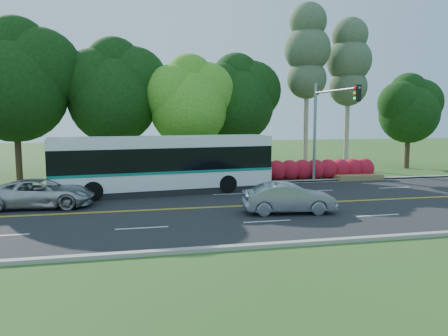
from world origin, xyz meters
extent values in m
plane|color=#2F541C|center=(0.00, 0.00, 0.00)|extent=(120.00, 120.00, 0.00)
cube|color=black|center=(0.00, 0.00, 0.01)|extent=(60.00, 14.00, 0.02)
cube|color=#9C958C|center=(0.00, 7.15, 0.07)|extent=(60.00, 0.30, 0.15)
cube|color=#9C958C|center=(0.00, -7.15, 0.07)|extent=(60.00, 0.30, 0.15)
cube|color=#2F541C|center=(0.00, 9.00, 0.05)|extent=(60.00, 4.00, 0.10)
cube|color=gold|center=(0.00, -0.08, 0.02)|extent=(57.00, 0.10, 0.00)
cube|color=gold|center=(0.00, 0.08, 0.02)|extent=(57.00, 0.10, 0.00)
cube|color=silver|center=(-11.50, -3.50, 0.02)|extent=(2.20, 0.12, 0.00)
cube|color=silver|center=(-6.00, -3.50, 0.02)|extent=(2.20, 0.12, 0.00)
cube|color=silver|center=(-0.50, -3.50, 0.02)|extent=(2.20, 0.12, 0.00)
cube|color=silver|center=(5.00, -3.50, 0.02)|extent=(2.20, 0.12, 0.00)
cube|color=silver|center=(-11.50, 3.50, 0.02)|extent=(2.20, 0.12, 0.00)
cube|color=silver|center=(-6.00, 3.50, 0.02)|extent=(2.20, 0.12, 0.00)
cube|color=silver|center=(-0.50, 3.50, 0.02)|extent=(2.20, 0.12, 0.00)
cube|color=silver|center=(5.00, 3.50, 0.02)|extent=(2.20, 0.12, 0.00)
cube|color=silver|center=(10.50, 3.50, 0.02)|extent=(2.20, 0.12, 0.00)
cube|color=silver|center=(0.00, 6.85, 0.02)|extent=(57.00, 0.12, 0.00)
cube|color=silver|center=(0.00, -6.85, 0.02)|extent=(57.00, 0.12, 0.00)
cylinder|color=#322516|center=(-14.00, 11.00, 1.98)|extent=(0.44, 0.44, 3.96)
sphere|color=black|center=(-14.00, 11.00, 6.48)|extent=(7.20, 7.20, 7.20)
sphere|color=black|center=(-12.38, 11.30, 7.92)|extent=(5.76, 5.76, 5.76)
sphere|color=black|center=(-13.90, 11.40, 9.18)|extent=(4.68, 4.68, 4.68)
cylinder|color=#322516|center=(-7.50, 12.00, 1.80)|extent=(0.44, 0.44, 3.60)
sphere|color=black|center=(-7.50, 12.00, 5.91)|extent=(6.60, 6.60, 6.60)
sphere|color=black|center=(-6.02, 12.30, 7.23)|extent=(5.28, 5.28, 5.28)
sphere|color=black|center=(-8.82, 11.80, 7.06)|extent=(4.95, 4.95, 4.95)
sphere|color=black|center=(-7.40, 12.40, 8.38)|extent=(4.29, 4.29, 4.29)
cylinder|color=#322516|center=(-2.00, 11.00, 1.62)|extent=(0.44, 0.44, 3.24)
sphere|color=#33881C|center=(-2.00, 11.00, 5.27)|extent=(5.80, 5.80, 5.80)
sphere|color=#33881C|center=(-0.69, 11.30, 6.43)|extent=(4.64, 4.64, 4.64)
sphere|color=#33881C|center=(-3.16, 10.80, 6.29)|extent=(4.35, 4.35, 4.35)
sphere|color=#33881C|center=(-1.90, 11.40, 7.45)|extent=(3.77, 3.77, 3.77)
cylinder|color=#322516|center=(2.00, 12.50, 1.71)|extent=(0.44, 0.44, 3.42)
sphere|color=black|center=(2.00, 12.50, 5.52)|extent=(6.00, 6.00, 6.00)
sphere|color=black|center=(3.35, 12.80, 6.72)|extent=(4.80, 4.80, 4.80)
sphere|color=black|center=(0.80, 12.30, 6.57)|extent=(4.50, 4.50, 4.50)
sphere|color=black|center=(2.10, 12.90, 7.77)|extent=(3.90, 3.90, 3.90)
cylinder|color=#A59885|center=(8.00, 12.50, 4.90)|extent=(0.40, 0.40, 9.80)
sphere|color=#425837|center=(8.00, 12.50, 7.70)|extent=(3.23, 3.23, 3.23)
sphere|color=#425837|center=(8.00, 12.50, 10.08)|extent=(3.80, 3.80, 3.80)
sphere|color=#425837|center=(8.00, 12.50, 12.32)|extent=(3.04, 3.04, 3.04)
cylinder|color=#A59885|center=(12.00, 13.00, 4.55)|extent=(0.40, 0.40, 9.10)
sphere|color=#425837|center=(12.00, 13.00, 7.15)|extent=(3.23, 3.23, 3.23)
sphere|color=#425837|center=(12.00, 13.00, 9.36)|extent=(3.80, 3.80, 3.80)
sphere|color=#425837|center=(12.00, 13.00, 11.44)|extent=(3.04, 3.04, 3.04)
cylinder|color=#322516|center=(18.00, 13.00, 1.53)|extent=(0.44, 0.44, 3.06)
sphere|color=black|center=(18.00, 13.00, 4.88)|extent=(5.20, 5.20, 5.20)
sphere|color=black|center=(19.17, 13.30, 5.92)|extent=(4.16, 4.16, 4.16)
sphere|color=black|center=(16.96, 12.80, 5.79)|extent=(3.90, 3.90, 3.90)
sphere|color=black|center=(18.10, 13.40, 6.83)|extent=(3.38, 3.38, 3.38)
sphere|color=#A40D16|center=(3.00, 8.20, 0.75)|extent=(1.50, 1.50, 1.50)
sphere|color=#A40D16|center=(4.00, 8.20, 0.75)|extent=(1.50, 1.50, 1.50)
sphere|color=#A40D16|center=(5.00, 8.20, 0.75)|extent=(1.50, 1.50, 1.50)
sphere|color=#A40D16|center=(6.00, 8.20, 0.75)|extent=(1.50, 1.50, 1.50)
sphere|color=#A40D16|center=(7.00, 8.20, 0.75)|extent=(1.50, 1.50, 1.50)
sphere|color=#A40D16|center=(8.00, 8.20, 0.75)|extent=(1.50, 1.50, 1.50)
sphere|color=#A40D16|center=(9.00, 8.20, 0.75)|extent=(1.50, 1.50, 1.50)
sphere|color=#A40D16|center=(10.00, 8.20, 0.75)|extent=(1.50, 1.50, 1.50)
sphere|color=#A40D16|center=(11.00, 8.20, 0.75)|extent=(1.50, 1.50, 1.50)
cube|color=olive|center=(10.00, 7.40, 0.20)|extent=(3.50, 1.40, 0.40)
cylinder|color=gray|center=(6.50, 7.30, 3.50)|extent=(0.20, 0.20, 7.00)
cylinder|color=gray|center=(6.50, 4.30, 6.30)|extent=(0.14, 6.00, 0.14)
cube|color=black|center=(6.50, 1.50, 6.00)|extent=(0.32, 0.28, 0.95)
sphere|color=red|center=(6.33, 1.50, 6.30)|extent=(0.18, 0.18, 0.18)
sphere|color=yellow|center=(6.33, 1.50, 6.00)|extent=(0.18, 0.18, 0.18)
sphere|color=#19D833|center=(6.33, 1.50, 5.70)|extent=(0.18, 0.18, 0.18)
cube|color=white|center=(-4.42, 4.81, 0.95)|extent=(13.37, 4.29, 1.09)
cube|color=black|center=(-4.42, 4.81, 2.17)|extent=(13.31, 4.32, 1.36)
cube|color=white|center=(-4.42, 4.81, 3.15)|extent=(13.37, 4.29, 0.61)
cube|color=#0D7763|center=(-4.42, 4.81, 1.42)|extent=(13.31, 4.33, 0.15)
cube|color=black|center=(-10.91, 4.06, 2.27)|extent=(0.36, 2.56, 1.87)
cube|color=#19E54C|center=(-10.90, 4.06, 3.32)|extent=(0.24, 1.67, 0.24)
cube|color=black|center=(-4.42, 4.81, 0.21)|extent=(13.36, 4.18, 0.38)
cylinder|color=black|center=(-8.44, 3.03, 0.57)|extent=(1.12, 0.43, 1.09)
cylinder|color=black|center=(-8.74, 5.63, 0.57)|extent=(1.12, 0.43, 1.09)
cylinder|color=black|center=(-0.61, 3.94, 0.57)|extent=(1.12, 0.43, 1.09)
cylinder|color=black|center=(-0.91, 6.53, 0.57)|extent=(1.12, 0.43, 1.09)
imported|color=slate|center=(1.03, -2.12, 0.75)|extent=(4.58, 2.06, 1.46)
imported|color=#B5B7BA|center=(-10.91, 1.86, 0.75)|extent=(5.47, 2.89, 1.46)
camera|label=1|loc=(-6.44, -21.69, 4.69)|focal=35.00mm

